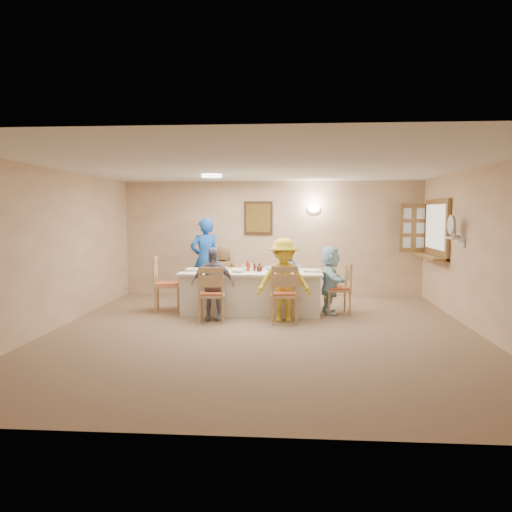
# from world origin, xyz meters

# --- Properties ---
(ground) EXTENTS (7.00, 7.00, 0.00)m
(ground) POSITION_xyz_m (0.00, 0.00, 0.00)
(ground) COLOR #795F4A
(room_walls) EXTENTS (7.00, 7.00, 7.00)m
(room_walls) POSITION_xyz_m (0.00, 0.00, 1.51)
(room_walls) COLOR tan
(room_walls) RESTS_ON ground
(wall_picture) EXTENTS (0.62, 0.05, 0.72)m
(wall_picture) POSITION_xyz_m (-0.30, 3.46, 1.70)
(wall_picture) COLOR #3F2616
(wall_picture) RESTS_ON room_walls
(wall_sconce) EXTENTS (0.26, 0.09, 0.18)m
(wall_sconce) POSITION_xyz_m (0.90, 3.44, 1.90)
(wall_sconce) COLOR white
(wall_sconce) RESTS_ON room_walls
(ceiling_light) EXTENTS (0.36, 0.36, 0.05)m
(ceiling_light) POSITION_xyz_m (-1.00, 1.50, 2.47)
(ceiling_light) COLOR white
(ceiling_light) RESTS_ON room_walls
(serving_hatch) EXTENTS (0.06, 1.50, 1.15)m
(serving_hatch) POSITION_xyz_m (3.21, 2.40, 1.50)
(serving_hatch) COLOR olive
(serving_hatch) RESTS_ON room_walls
(hatch_sill) EXTENTS (0.30, 1.50, 0.05)m
(hatch_sill) POSITION_xyz_m (3.09, 2.40, 0.97)
(hatch_sill) COLOR olive
(hatch_sill) RESTS_ON room_walls
(shutter_door) EXTENTS (0.55, 0.04, 1.00)m
(shutter_door) POSITION_xyz_m (2.95, 3.16, 1.50)
(shutter_door) COLOR olive
(shutter_door) RESTS_ON room_walls
(fan_shelf) EXTENTS (0.22, 0.36, 0.03)m
(fan_shelf) POSITION_xyz_m (3.13, 1.05, 1.40)
(fan_shelf) COLOR white
(fan_shelf) RESTS_ON room_walls
(desk_fan) EXTENTS (0.30, 0.30, 0.28)m
(desk_fan) POSITION_xyz_m (3.10, 1.05, 1.55)
(desk_fan) COLOR #A5A5A8
(desk_fan) RESTS_ON fan_shelf
(dining_table) EXTENTS (2.54, 1.07, 0.76)m
(dining_table) POSITION_xyz_m (-0.30, 1.55, 0.38)
(dining_table) COLOR white
(dining_table) RESTS_ON ground
(chair_back_left) EXTENTS (0.50, 0.50, 0.94)m
(chair_back_left) POSITION_xyz_m (-0.90, 2.35, 0.47)
(chair_back_left) COLOR tan
(chair_back_left) RESTS_ON ground
(chair_back_right) EXTENTS (0.45, 0.45, 0.90)m
(chair_back_right) POSITION_xyz_m (0.30, 2.35, 0.45)
(chair_back_right) COLOR tan
(chair_back_right) RESTS_ON ground
(chair_front_left) EXTENTS (0.50, 0.50, 0.94)m
(chair_front_left) POSITION_xyz_m (-0.90, 0.75, 0.47)
(chair_front_left) COLOR tan
(chair_front_left) RESTS_ON ground
(chair_front_right) EXTENTS (0.51, 0.51, 0.97)m
(chair_front_right) POSITION_xyz_m (0.30, 0.75, 0.49)
(chair_front_right) COLOR tan
(chair_front_right) RESTS_ON ground
(chair_left_end) EXTENTS (0.56, 0.56, 1.03)m
(chair_left_end) POSITION_xyz_m (-1.85, 1.55, 0.51)
(chair_left_end) COLOR tan
(chair_left_end) RESTS_ON ground
(chair_right_end) EXTENTS (0.51, 0.51, 0.93)m
(chair_right_end) POSITION_xyz_m (1.25, 1.55, 0.47)
(chair_right_end) COLOR tan
(chair_right_end) RESTS_ON ground
(diner_back_left) EXTENTS (0.65, 0.47, 1.20)m
(diner_back_left) POSITION_xyz_m (-0.90, 2.23, 0.60)
(diner_back_left) COLOR brown
(diner_back_left) RESTS_ON ground
(diner_back_right) EXTENTS (0.66, 0.55, 1.21)m
(diner_back_right) POSITION_xyz_m (0.30, 2.23, 0.60)
(diner_back_right) COLOR #9899B3
(diner_back_right) RESTS_ON ground
(diner_front_left) EXTENTS (0.77, 0.41, 1.24)m
(diner_front_left) POSITION_xyz_m (-0.90, 0.87, 0.62)
(diner_front_left) COLOR #8F8C9F
(diner_front_left) RESTS_ON ground
(diner_front_right) EXTENTS (0.97, 0.64, 1.39)m
(diner_front_right) POSITION_xyz_m (0.30, 0.87, 0.70)
(diner_front_right) COLOR yellow
(diner_front_right) RESTS_ON ground
(diner_right_end) EXTENTS (1.18, 0.49, 1.23)m
(diner_right_end) POSITION_xyz_m (1.12, 1.55, 0.61)
(diner_right_end) COLOR #BDEEFB
(diner_right_end) RESTS_ON ground
(caregiver) EXTENTS (0.94, 0.89, 1.71)m
(caregiver) POSITION_xyz_m (-1.35, 2.70, 0.86)
(caregiver) COLOR blue
(caregiver) RESTS_ON ground
(placemat_fl) EXTENTS (0.32, 0.24, 0.01)m
(placemat_fl) POSITION_xyz_m (-0.90, 1.13, 0.76)
(placemat_fl) COLOR #472B19
(placemat_fl) RESTS_ON dining_table
(plate_fl) EXTENTS (0.23, 0.23, 0.01)m
(plate_fl) POSITION_xyz_m (-0.90, 1.13, 0.77)
(plate_fl) COLOR white
(plate_fl) RESTS_ON dining_table
(napkin_fl) EXTENTS (0.14, 0.14, 0.01)m
(napkin_fl) POSITION_xyz_m (-0.72, 1.08, 0.77)
(napkin_fl) COLOR #F8FD35
(napkin_fl) RESTS_ON dining_table
(placemat_fr) EXTENTS (0.37, 0.28, 0.01)m
(placemat_fr) POSITION_xyz_m (0.30, 1.13, 0.76)
(placemat_fr) COLOR #472B19
(placemat_fr) RESTS_ON dining_table
(plate_fr) EXTENTS (0.24, 0.24, 0.02)m
(plate_fr) POSITION_xyz_m (0.30, 1.13, 0.77)
(plate_fr) COLOR white
(plate_fr) RESTS_ON dining_table
(napkin_fr) EXTENTS (0.14, 0.14, 0.01)m
(napkin_fr) POSITION_xyz_m (0.48, 1.08, 0.77)
(napkin_fr) COLOR #F8FD35
(napkin_fr) RESTS_ON dining_table
(placemat_bl) EXTENTS (0.36, 0.26, 0.01)m
(placemat_bl) POSITION_xyz_m (-0.90, 1.97, 0.76)
(placemat_bl) COLOR #472B19
(placemat_bl) RESTS_ON dining_table
(plate_bl) EXTENTS (0.24, 0.24, 0.01)m
(plate_bl) POSITION_xyz_m (-0.90, 1.97, 0.77)
(plate_bl) COLOR white
(plate_bl) RESTS_ON dining_table
(napkin_bl) EXTENTS (0.15, 0.15, 0.01)m
(napkin_bl) POSITION_xyz_m (-0.72, 1.92, 0.77)
(napkin_bl) COLOR #F8FD35
(napkin_bl) RESTS_ON dining_table
(placemat_br) EXTENTS (0.33, 0.25, 0.01)m
(placemat_br) POSITION_xyz_m (0.30, 1.97, 0.76)
(placemat_br) COLOR #472B19
(placemat_br) RESTS_ON dining_table
(plate_br) EXTENTS (0.24, 0.24, 0.01)m
(plate_br) POSITION_xyz_m (0.30, 1.97, 0.77)
(plate_br) COLOR white
(plate_br) RESTS_ON dining_table
(napkin_br) EXTENTS (0.14, 0.14, 0.01)m
(napkin_br) POSITION_xyz_m (0.48, 1.92, 0.77)
(napkin_br) COLOR #F8FD35
(napkin_br) RESTS_ON dining_table
(placemat_le) EXTENTS (0.38, 0.28, 0.01)m
(placemat_le) POSITION_xyz_m (-1.40, 1.55, 0.76)
(placemat_le) COLOR #472B19
(placemat_le) RESTS_ON dining_table
(plate_le) EXTENTS (0.24, 0.24, 0.01)m
(plate_le) POSITION_xyz_m (-1.40, 1.55, 0.77)
(plate_le) COLOR white
(plate_le) RESTS_ON dining_table
(napkin_le) EXTENTS (0.15, 0.15, 0.01)m
(napkin_le) POSITION_xyz_m (-1.22, 1.50, 0.77)
(napkin_le) COLOR #F8FD35
(napkin_le) RESTS_ON dining_table
(placemat_re) EXTENTS (0.33, 0.25, 0.01)m
(placemat_re) POSITION_xyz_m (0.82, 1.55, 0.76)
(placemat_re) COLOR #472B19
(placemat_re) RESTS_ON dining_table
(plate_re) EXTENTS (0.23, 0.23, 0.01)m
(plate_re) POSITION_xyz_m (0.82, 1.55, 0.77)
(plate_re) COLOR white
(plate_re) RESTS_ON dining_table
(napkin_re) EXTENTS (0.14, 0.14, 0.01)m
(napkin_re) POSITION_xyz_m (1.00, 1.50, 0.77)
(napkin_re) COLOR #F8FD35
(napkin_re) RESTS_ON dining_table
(teacup_a) EXTENTS (0.16, 0.16, 0.08)m
(teacup_a) POSITION_xyz_m (-1.10, 1.25, 0.80)
(teacup_a) COLOR white
(teacup_a) RESTS_ON dining_table
(teacup_b) EXTENTS (0.11, 0.11, 0.08)m
(teacup_b) POSITION_xyz_m (0.13, 2.05, 0.80)
(teacup_b) COLOR white
(teacup_b) RESTS_ON dining_table
(bowl_a) EXTENTS (0.41, 0.41, 0.06)m
(bowl_a) POSITION_xyz_m (-0.52, 1.33, 0.79)
(bowl_a) COLOR white
(bowl_a) RESTS_ON dining_table
(bowl_b) EXTENTS (0.35, 0.35, 0.07)m
(bowl_b) POSITION_xyz_m (0.03, 1.78, 0.79)
(bowl_b) COLOR white
(bowl_b) RESTS_ON dining_table
(condiment_ketchup) EXTENTS (0.09, 0.09, 0.21)m
(condiment_ketchup) POSITION_xyz_m (-0.36, 1.53, 0.87)
(condiment_ketchup) COLOR #BA300F
(condiment_ketchup) RESTS_ON dining_table
(condiment_brown) EXTENTS (0.11, 0.12, 0.18)m
(condiment_brown) POSITION_xyz_m (-0.27, 1.62, 0.85)
(condiment_brown) COLOR #3D1710
(condiment_brown) RESTS_ON dining_table
(condiment_malt) EXTENTS (0.13, 0.13, 0.15)m
(condiment_malt) POSITION_xyz_m (-0.15, 1.50, 0.84)
(condiment_malt) COLOR #3D1710
(condiment_malt) RESTS_ON dining_table
(drinking_glass) EXTENTS (0.07, 0.07, 0.11)m
(drinking_glass) POSITION_xyz_m (-0.45, 1.60, 0.82)
(drinking_glass) COLOR silver
(drinking_glass) RESTS_ON dining_table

